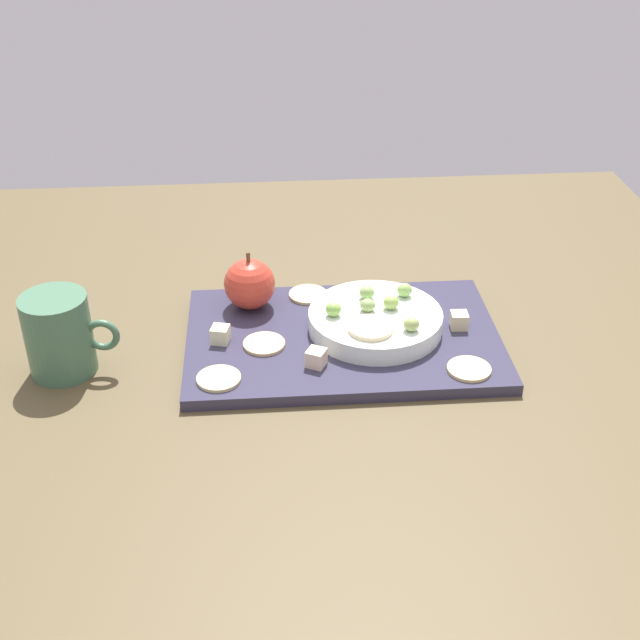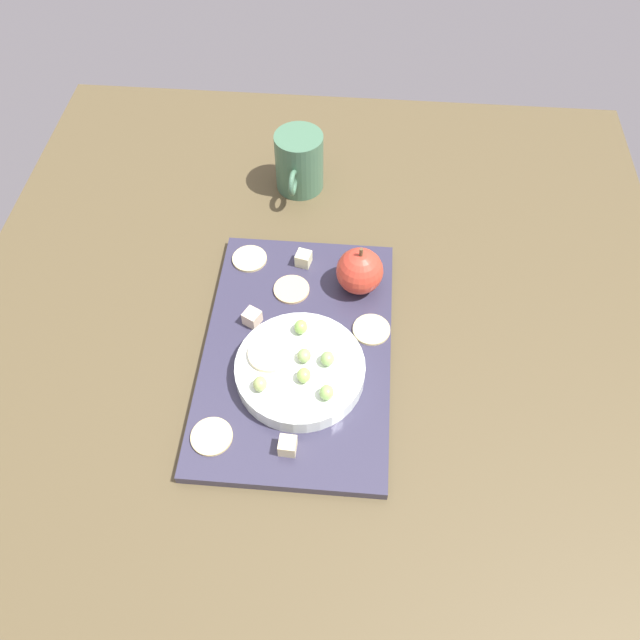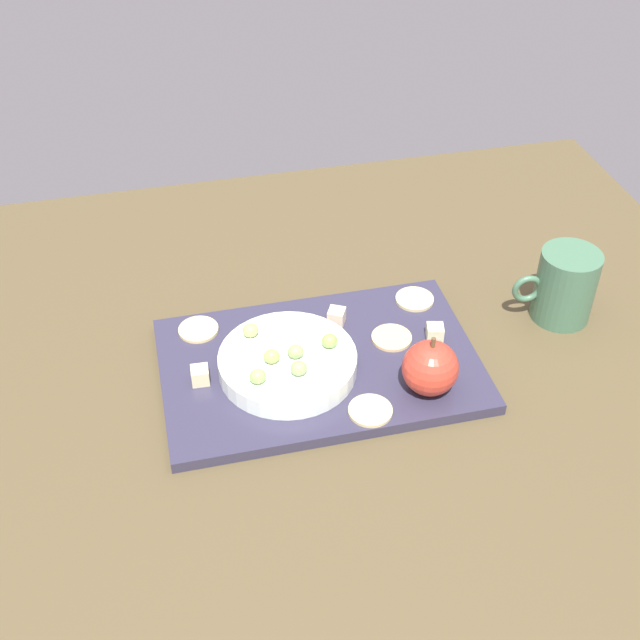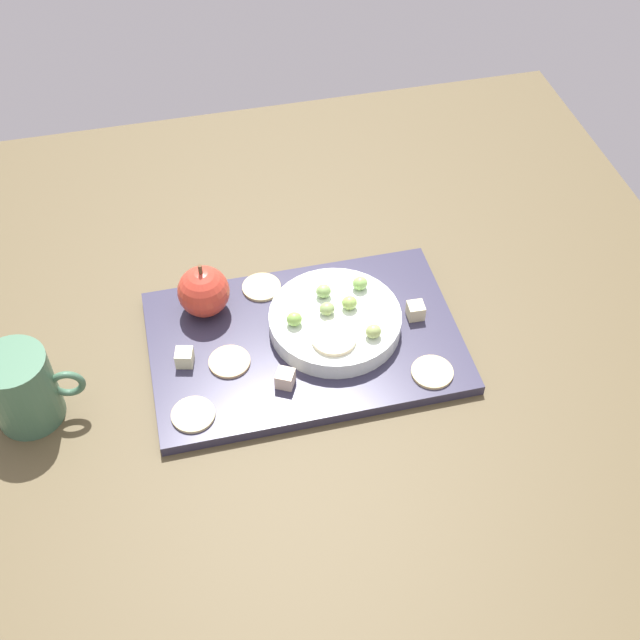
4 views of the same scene
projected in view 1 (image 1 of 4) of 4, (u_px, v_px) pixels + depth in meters
table at (327, 350)px, 105.93cm from camera, size 111.10×100.18×4.84cm
platter at (343, 339)px, 102.40cm from camera, size 37.65×24.30×1.45cm
serving_dish at (375, 321)px, 102.35cm from camera, size 16.25×16.25×2.36cm
apple_whole at (250, 284)px, 105.96cm from camera, size 6.46×6.46×6.46cm
apple_stem at (248, 257)px, 103.96cm from camera, size 0.50×0.50×1.20cm
cheese_cube_0 at (316, 358)px, 95.81cm from camera, size 2.72×2.72×2.02cm
cheese_cube_1 at (459, 320)px, 102.74cm from camera, size 2.10×2.10×2.02cm
cheese_cube_2 at (220, 334)px, 100.02cm from camera, size 2.44×2.44×2.02cm
cracker_0 at (469, 369)px, 95.32cm from camera, size 4.98×4.98×0.40cm
cracker_1 at (308, 295)px, 109.78cm from camera, size 4.98×4.98×0.40cm
cracker_2 at (264, 344)px, 99.75cm from camera, size 4.98×4.98×0.40cm
cracker_3 at (219, 379)px, 93.74cm from camera, size 4.98×4.98×0.40cm
grape_0 at (368, 305)px, 101.65cm from camera, size 1.89×1.70×1.57cm
grape_1 at (405, 290)px, 104.62cm from camera, size 1.89×1.70×1.75cm
grape_2 at (391, 303)px, 102.00cm from camera, size 1.89×1.70×1.74cm
grape_3 at (411, 324)px, 97.77cm from camera, size 1.89×1.70×1.72cm
grape_4 at (367, 293)px, 104.10cm from camera, size 1.89×1.70×1.74cm
grape_5 at (333, 309)px, 100.61cm from camera, size 1.89×1.70×1.76cm
apple_slice_0 at (371, 328)px, 98.15cm from camera, size 5.31×5.31×0.60cm
cup at (60, 335)px, 95.57cm from camera, size 10.78×7.57×9.64cm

